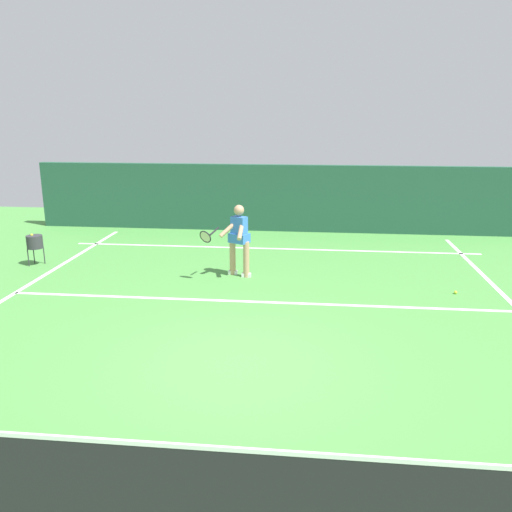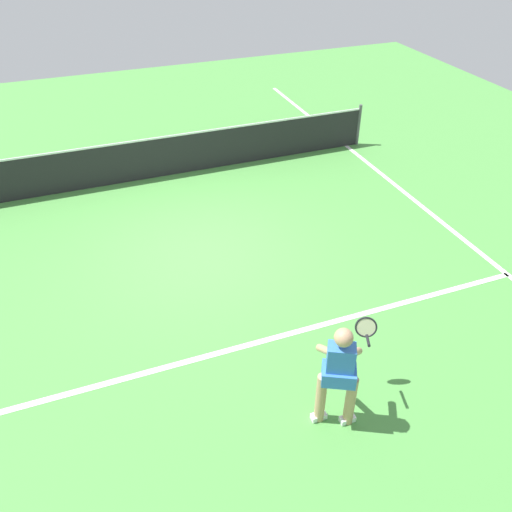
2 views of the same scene
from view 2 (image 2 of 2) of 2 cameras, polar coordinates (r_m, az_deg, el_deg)
The scene contains 5 objects.
ground_plane at distance 9.77m, azimuth -5.83°, elevation 0.48°, with size 23.56×23.56×0.00m, color #4C9342.
service_line_marking at distance 7.89m, azimuth -0.66°, elevation -9.49°, with size 9.50×0.10×0.01m, color white.
sideline_right_marking at distance 11.66m, azimuth 17.28°, elevation 5.25°, with size 0.10×16.12×0.01m, color white.
court_net at distance 12.29m, azimuth -10.19°, elevation 10.47°, with size 10.18×0.08×1.03m.
tennis_player at distance 6.47m, azimuth 8.98°, elevation -12.24°, with size 1.05×0.82×1.55m.
Camera 2 is at (-1.89, -7.78, 5.60)m, focal length 37.19 mm.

